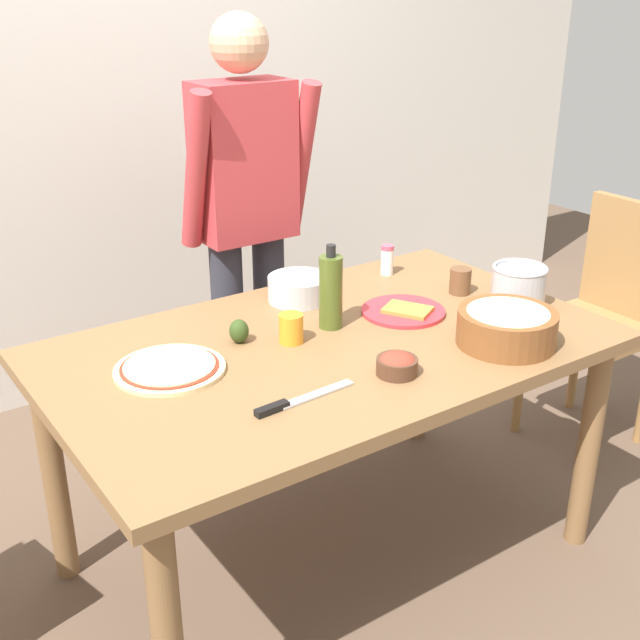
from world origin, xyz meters
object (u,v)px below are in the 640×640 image
at_px(chair_wooden_right, 605,309).
at_px(cup_small_brown, 460,281).
at_px(pizza_raw_on_board, 170,368).
at_px(small_sauce_bowl, 397,364).
at_px(dining_table, 330,370).
at_px(mixing_bowl_steel, 299,288).
at_px(person_cook, 246,213).
at_px(steel_pot, 519,285).
at_px(salt_shaker, 387,260).
at_px(popcorn_bowl, 507,324).
at_px(chef_knife, 293,402).
at_px(plate_with_slice, 404,311).
at_px(cup_orange, 291,328).
at_px(olive_oil_bottle, 331,291).
at_px(avocado, 239,331).

bearing_deg(chair_wooden_right, cup_small_brown, 176.70).
xyz_separation_m(pizza_raw_on_board, small_sauce_bowl, (0.48, -0.35, 0.02)).
bearing_deg(pizza_raw_on_board, dining_table, -11.05).
bearing_deg(mixing_bowl_steel, pizza_raw_on_board, -157.69).
bearing_deg(mixing_bowl_steel, dining_table, -107.96).
relative_size(dining_table, mixing_bowl_steel, 8.00).
bearing_deg(person_cook, cup_small_brown, -59.22).
distance_m(mixing_bowl_steel, cup_small_brown, 0.53).
xyz_separation_m(steel_pot, salt_shaker, (-0.16, 0.46, -0.01)).
distance_m(popcorn_bowl, chef_knife, 0.69).
height_order(plate_with_slice, chef_knife, plate_with_slice).
height_order(mixing_bowl_steel, cup_orange, cup_orange).
xyz_separation_m(olive_oil_bottle, steel_pot, (0.59, -0.20, -0.05)).
height_order(small_sauce_bowl, cup_orange, cup_orange).
xyz_separation_m(pizza_raw_on_board, mixing_bowl_steel, (0.56, 0.23, 0.03)).
bearing_deg(avocado, mixing_bowl_steel, 28.83).
bearing_deg(chef_knife, person_cook, 65.93).
height_order(cup_small_brown, salt_shaker, salt_shaker).
bearing_deg(salt_shaker, chef_knife, -142.54).
distance_m(pizza_raw_on_board, popcorn_bowl, 0.94).
bearing_deg(olive_oil_bottle, dining_table, -126.27).
xyz_separation_m(dining_table, olive_oil_bottle, (0.06, 0.09, 0.20)).
height_order(dining_table, chef_knife, chef_knife).
bearing_deg(avocado, person_cook, 58.24).
distance_m(mixing_bowl_steel, salt_shaker, 0.39).
distance_m(chair_wooden_right, olive_oil_bottle, 1.30).
distance_m(plate_with_slice, chef_knife, 0.66).
xyz_separation_m(chef_knife, avocado, (0.07, 0.39, 0.03)).
height_order(person_cook, steel_pot, person_cook).
relative_size(popcorn_bowl, mixing_bowl_steel, 1.40).
distance_m(popcorn_bowl, cup_orange, 0.61).
bearing_deg(person_cook, chef_knife, -114.07).
relative_size(person_cook, plate_with_slice, 6.23).
relative_size(olive_oil_bottle, salt_shaker, 2.42).
height_order(chair_wooden_right, salt_shaker, chair_wooden_right).
height_order(dining_table, steel_pot, steel_pot).
relative_size(small_sauce_bowl, steel_pot, 0.63).
bearing_deg(chef_knife, popcorn_bowl, -4.18).
bearing_deg(person_cook, olive_oil_bottle, -98.52).
relative_size(person_cook, chef_knife, 5.57).
xyz_separation_m(chair_wooden_right, olive_oil_bottle, (-1.26, 0.06, 0.33)).
bearing_deg(mixing_bowl_steel, chef_knife, -124.42).
distance_m(person_cook, steel_pot, 1.00).
xyz_separation_m(chair_wooden_right, mixing_bowl_steel, (-1.22, 0.29, 0.26)).
xyz_separation_m(plate_with_slice, popcorn_bowl, (0.09, -0.34, 0.05)).
xyz_separation_m(cup_small_brown, salt_shaker, (-0.08, 0.28, 0.01)).
distance_m(person_cook, small_sauce_bowl, 1.04).
distance_m(dining_table, steel_pot, 0.68).
relative_size(chair_wooden_right, avocado, 13.57).
bearing_deg(pizza_raw_on_board, cup_small_brown, -1.12).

